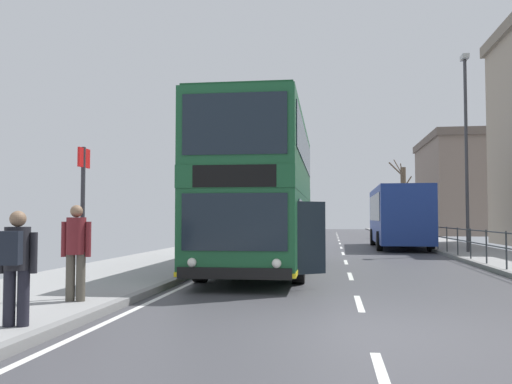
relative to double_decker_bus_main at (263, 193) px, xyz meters
name	(u,v)px	position (x,y,z in m)	size (l,w,h in m)	color
ground	(317,328)	(1.85, -8.43, -2.34)	(15.80, 140.00, 0.20)	#414146
double_decker_bus_main	(263,193)	(0.00, 0.00, 0.00)	(3.34, 10.37, 4.55)	#19512D
background_bus_far_lane	(398,215)	(5.62, 13.60, -0.64)	(2.78, 9.38, 3.18)	navy
pedestrian_railing_far_kerb	(470,238)	(7.02, 4.16, -1.51)	(0.05, 24.35, 1.09)	#2D3338
pedestrian_with_backpack	(16,260)	(-2.18, -9.44, -1.33)	(0.55, 0.57, 1.57)	black
pedestrian_companion	(76,247)	(-2.43, -7.19, -1.28)	(0.55, 0.37, 1.70)	#4C473D
bus_stop_sign_near	(83,205)	(-2.49, -6.82, -0.53)	(0.08, 0.44, 2.79)	#2D2D33
street_lamp_far_side	(466,138)	(7.92, 8.29, 2.70)	(0.28, 0.60, 8.63)	#38383D
bare_tree_far_00	(403,200)	(7.86, 29.06, 0.70)	(1.86, 2.59, 6.34)	brown
background_building_01	(474,185)	(15.95, 39.38, 2.41)	(9.53, 14.13, 9.52)	slate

